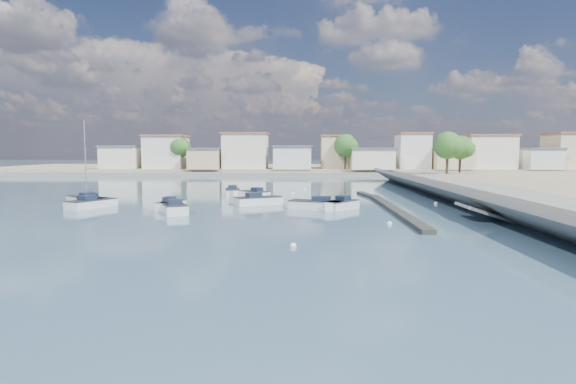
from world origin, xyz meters
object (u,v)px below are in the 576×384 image
at_px(motorboat_a, 173,208).
at_px(motorboat_c, 313,205).
at_px(motorboat_d, 339,205).
at_px(motorboat_f, 254,195).
at_px(motorboat_g, 233,193).
at_px(motorboat_h, 260,201).
at_px(motorboat_e, 94,204).
at_px(motorboat_b, 172,205).
at_px(sailboat, 86,200).

distance_m(motorboat_a, motorboat_c, 13.28).
relative_size(motorboat_c, motorboat_d, 1.35).
height_order(motorboat_f, motorboat_g, same).
height_order(motorboat_a, motorboat_h, same).
bearing_deg(motorboat_g, motorboat_e, -132.91).
bearing_deg(motorboat_d, motorboat_c, 174.76).
relative_size(motorboat_b, motorboat_g, 0.86).
bearing_deg(motorboat_e, motorboat_a, -21.34).
bearing_deg(sailboat, motorboat_e, -54.10).
height_order(motorboat_c, motorboat_g, same).
bearing_deg(motorboat_c, motorboat_f, 122.61).
bearing_deg(motorboat_a, motorboat_b, 107.94).
xyz_separation_m(motorboat_c, motorboat_g, (-9.87, 13.41, 0.00)).
relative_size(motorboat_h, sailboat, 0.59).
xyz_separation_m(motorboat_a, motorboat_g, (3.06, 16.44, 0.00)).
height_order(motorboat_e, sailboat, sailboat).
relative_size(motorboat_a, motorboat_d, 1.24).
distance_m(motorboat_d, motorboat_f, 14.56).
bearing_deg(motorboat_g, motorboat_h, -65.68).
xyz_separation_m(motorboat_f, motorboat_g, (-2.93, 2.56, 0.00)).
xyz_separation_m(motorboat_e, sailboat, (-2.19, 3.03, 0.03)).
relative_size(motorboat_b, motorboat_d, 1.00).
bearing_deg(motorboat_c, motorboat_d, -5.24).
bearing_deg(sailboat, motorboat_b, -21.74).
height_order(motorboat_c, motorboat_f, same).
relative_size(motorboat_d, motorboat_f, 1.09).
xyz_separation_m(motorboat_a, motorboat_c, (12.93, 3.03, 0.00)).
bearing_deg(motorboat_c, motorboat_a, -166.80).
bearing_deg(motorboat_b, motorboat_c, 2.69).
relative_size(motorboat_c, motorboat_e, 1.08).
bearing_deg(motorboat_a, motorboat_h, 42.41).
height_order(motorboat_b, sailboat, sailboat).
bearing_deg(motorboat_g, sailboat, -145.13).
xyz_separation_m(motorboat_a, motorboat_d, (15.44, 2.80, -0.00)).
height_order(motorboat_b, motorboat_e, same).
bearing_deg(motorboat_b, motorboat_a, -72.06).
xyz_separation_m(motorboat_b, motorboat_h, (8.20, 4.39, 0.00)).
bearing_deg(motorboat_d, motorboat_e, 178.36).
xyz_separation_m(motorboat_a, sailboat, (-11.16, 6.53, 0.03)).
height_order(motorboat_e, motorboat_h, same).
xyz_separation_m(motorboat_a, motorboat_f, (5.99, 13.88, -0.00)).
bearing_deg(motorboat_h, motorboat_f, 101.45).
xyz_separation_m(motorboat_g, sailboat, (-14.22, -9.91, 0.03)).
bearing_deg(motorboat_e, motorboat_c, -1.22).
bearing_deg(motorboat_h, motorboat_b, -151.83).
bearing_deg(motorboat_e, motorboat_f, 34.76).
xyz_separation_m(motorboat_a, motorboat_e, (-8.96, 3.50, -0.00)).
distance_m(motorboat_e, motorboat_f, 18.21).
relative_size(motorboat_e, sailboat, 0.60).
relative_size(motorboat_a, motorboat_e, 0.99).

